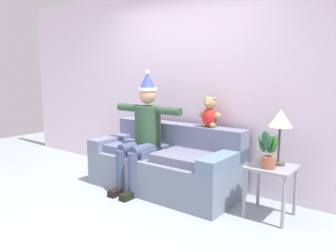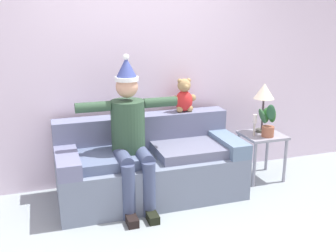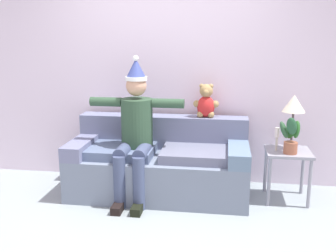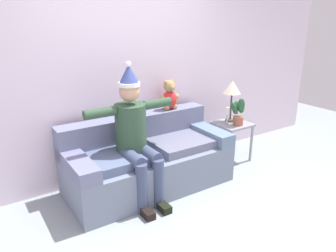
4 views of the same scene
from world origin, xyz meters
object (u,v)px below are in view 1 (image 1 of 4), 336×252
person_seated (143,130)px  table_lamp (280,121)px  couch (165,164)px  teddy_bear (210,113)px  side_table (271,175)px  potted_plant (269,150)px  candle_tall (259,149)px

person_seated → table_lamp: bearing=8.8°
couch → teddy_bear: size_ratio=5.07×
side_table → table_lamp: 0.57m
side_table → table_lamp: (0.04, 0.09, 0.56)m
teddy_bear → potted_plant: teddy_bear is taller
table_lamp → candle_tall: (-0.17, -0.11, -0.30)m
person_seated → side_table: (1.61, 0.17, -0.33)m
person_seated → teddy_bear: person_seated is taller
side_table → person_seated: bearing=-174.1°
candle_tall → potted_plant: bearing=-30.2°
person_seated → table_lamp: size_ratio=2.64×
teddy_bear → potted_plant: size_ratio=0.96×
candle_tall → side_table: bearing=8.8°
side_table → potted_plant: size_ratio=1.38×
couch → potted_plant: 1.43m
potted_plant → candle_tall: (-0.13, 0.07, -0.03)m
person_seated → candle_tall: bearing=5.7°
person_seated → side_table: person_seated is taller
potted_plant → teddy_bear: bearing=158.5°
person_seated → teddy_bear: bearing=30.3°
person_seated → potted_plant: bearing=2.6°
table_lamp → candle_tall: 0.36m
table_lamp → potted_plant: size_ratio=1.46×
candle_tall → table_lamp: bearing=33.2°
person_seated → candle_tall: 1.49m
couch → person_seated: person_seated is taller
couch → candle_tall: bearing=-0.7°
person_seated → table_lamp: 1.69m
couch → table_lamp: 1.57m
teddy_bear → candle_tall: (0.76, -0.28, -0.29)m
table_lamp → candle_tall: bearing=-146.8°
couch → table_lamp: (1.42, 0.09, 0.68)m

